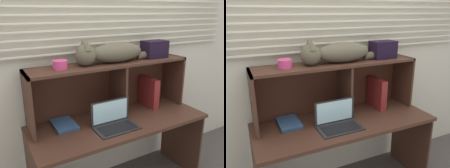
% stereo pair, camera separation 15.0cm
% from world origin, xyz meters
% --- Properties ---
extents(back_panel_with_blinds, '(4.40, 0.08, 2.50)m').
position_xyz_m(back_panel_with_blinds, '(0.00, 0.55, 1.26)').
color(back_panel_with_blinds, beige).
rests_on(back_panel_with_blinds, ground).
extents(desk, '(1.53, 0.60, 0.73)m').
position_xyz_m(desk, '(0.00, 0.21, 0.59)').
color(desk, '#44281C').
rests_on(desk, ground).
extents(hutch_shelf_unit, '(1.45, 0.30, 0.48)m').
position_xyz_m(hutch_shelf_unit, '(0.01, 0.38, 1.06)').
color(hutch_shelf_unit, '#44281C').
rests_on(hutch_shelf_unit, desk).
extents(cat, '(0.80, 0.19, 0.21)m').
position_xyz_m(cat, '(-0.01, 0.35, 1.29)').
color(cat, brown).
rests_on(cat, hutch_shelf_unit).
extents(laptop, '(0.35, 0.21, 0.21)m').
position_xyz_m(laptop, '(-0.10, 0.14, 0.77)').
color(laptop, '#252525').
rests_on(laptop, desk).
extents(binder_upright, '(0.06, 0.25, 0.29)m').
position_xyz_m(binder_upright, '(0.41, 0.35, 0.87)').
color(binder_upright, maroon).
rests_on(binder_upright, desk).
extents(book_stack, '(0.17, 0.26, 0.03)m').
position_xyz_m(book_stack, '(-0.45, 0.35, 0.74)').
color(book_stack, '#384E77').
rests_on(book_stack, desk).
extents(small_basket, '(0.11, 0.11, 0.07)m').
position_xyz_m(small_basket, '(-0.45, 0.35, 1.24)').
color(small_basket, '#DA417E').
rests_on(small_basket, hutch_shelf_unit).
extents(storage_box, '(0.23, 0.15, 0.16)m').
position_xyz_m(storage_box, '(0.46, 0.35, 1.29)').
color(storage_box, black).
rests_on(storage_box, hutch_shelf_unit).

